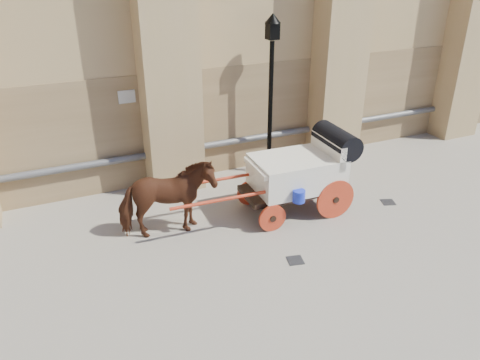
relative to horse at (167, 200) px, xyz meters
name	(u,v)px	position (x,y,z in m)	size (l,w,h in m)	color
ground	(270,245)	(1.86, -1.31, -0.88)	(90.00, 90.00, 0.00)	gray
horse	(167,200)	(0.00, 0.00, 0.00)	(0.94, 2.07, 1.75)	#572918
carriage	(302,169)	(3.27, -0.20, 0.19)	(4.58, 1.65, 1.98)	black
street_lamp	(271,93)	(3.57, 2.06, 1.46)	(0.41, 0.41, 4.36)	black
drain_grate_near	(295,260)	(2.06, -2.04, -0.87)	(0.32, 0.32, 0.01)	black
drain_grate_far	(388,202)	(5.48, -0.84, -0.87)	(0.32, 0.32, 0.01)	black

